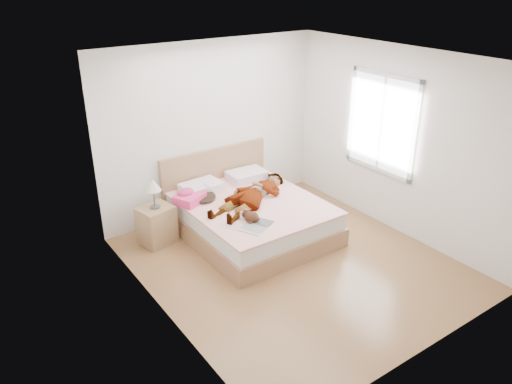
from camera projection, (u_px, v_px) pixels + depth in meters
ground at (293, 263)px, 6.47m from camera, size 4.00×4.00×0.00m
woman at (252, 192)px, 7.00m from camera, size 1.73×1.22×0.22m
hair at (201, 196)px, 7.07m from camera, size 0.45×0.53×0.07m
phone at (207, 185)px, 7.00m from camera, size 0.09×0.11×0.06m
room_shell at (382, 124)px, 7.00m from camera, size 4.00×4.00×4.00m
bed at (249, 215)px, 7.13m from camera, size 1.80×2.08×1.00m
towel at (189, 197)px, 6.92m from camera, size 0.49×0.45×0.21m
magazine at (257, 225)px, 6.32m from camera, size 0.54×0.46×0.03m
coffee_mug at (243, 215)px, 6.48m from camera, size 0.13×0.09×0.10m
plush_toy at (251, 216)px, 6.40m from camera, size 0.21×0.28×0.15m
nightstand at (156, 222)px, 6.84m from camera, size 0.51×0.47×0.95m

